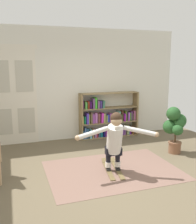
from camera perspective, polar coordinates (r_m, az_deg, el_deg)
The scene contains 8 objects.
ground_plane at distance 4.77m, azimuth 1.47°, elevation -14.17°, with size 7.20×7.20×0.00m, color brown.
back_wall at distance 6.84m, azimuth -6.18°, elevation 6.03°, with size 6.00×0.10×2.90m, color silver.
double_door at distance 6.64m, azimuth -18.14°, elevation 3.49°, with size 1.22×0.05×2.45m.
rug at distance 5.05m, azimuth 3.29°, elevation -12.69°, with size 2.46×1.76×0.01m, color #795A4E.
bookshelf at distance 7.06m, azimuth 2.00°, elevation -1.46°, with size 1.64×0.30×1.22m.
potted_plant at distance 6.04m, azimuth 16.64°, elevation -2.94°, with size 0.51×0.52×1.06m.
skis_pair at distance 5.07m, azimuth 3.21°, elevation -12.35°, with size 0.43×0.97×0.07m.
person_skier at distance 4.69m, azimuth 3.73°, elevation -5.75°, with size 1.46×0.66×1.10m.
Camera 1 is at (-1.53, -4.05, 2.02)m, focal length 41.41 mm.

